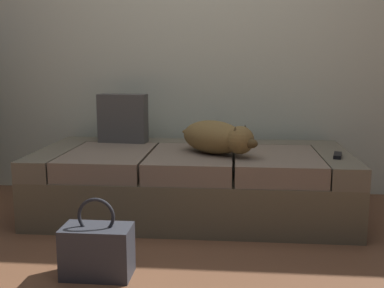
{
  "coord_description": "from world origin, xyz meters",
  "views": [
    {
      "loc": [
        0.26,
        -1.97,
        0.99
      ],
      "look_at": [
        0.0,
        0.95,
        0.47
      ],
      "focal_mm": 44.03,
      "sensor_mm": 36.0,
      "label": 1
    }
  ],
  "objects_px": {
    "tv_remote": "(338,155)",
    "throw_pillow": "(123,118)",
    "handbag": "(97,250)",
    "couch": "(193,182)",
    "dog_tan": "(218,137)"
  },
  "relations": [
    {
      "from": "tv_remote",
      "to": "throw_pillow",
      "type": "relative_size",
      "value": 0.44
    },
    {
      "from": "tv_remote",
      "to": "handbag",
      "type": "xyz_separation_m",
      "value": [
        -1.25,
        -0.81,
        -0.31
      ]
    },
    {
      "from": "tv_remote",
      "to": "handbag",
      "type": "distance_m",
      "value": 1.52
    },
    {
      "from": "couch",
      "to": "throw_pillow",
      "type": "bearing_deg",
      "value": 152.55
    },
    {
      "from": "throw_pillow",
      "to": "dog_tan",
      "type": "bearing_deg",
      "value": -28.86
    },
    {
      "from": "couch",
      "to": "tv_remote",
      "type": "relative_size",
      "value": 13.25
    },
    {
      "from": "dog_tan",
      "to": "throw_pillow",
      "type": "bearing_deg",
      "value": 151.14
    },
    {
      "from": "dog_tan",
      "to": "handbag",
      "type": "xyz_separation_m",
      "value": [
        -0.52,
        -0.85,
        -0.4
      ]
    },
    {
      "from": "tv_remote",
      "to": "couch",
      "type": "bearing_deg",
      "value": -175.19
    },
    {
      "from": "couch",
      "to": "tv_remote",
      "type": "xyz_separation_m",
      "value": [
        0.88,
        -0.14,
        0.22
      ]
    },
    {
      "from": "tv_remote",
      "to": "throw_pillow",
      "type": "bearing_deg",
      "value": 177.62
    },
    {
      "from": "couch",
      "to": "dog_tan",
      "type": "bearing_deg",
      "value": -33.1
    },
    {
      "from": "handbag",
      "to": "couch",
      "type": "bearing_deg",
      "value": 69.29
    },
    {
      "from": "throw_pillow",
      "to": "tv_remote",
      "type": "bearing_deg",
      "value": -16.39
    },
    {
      "from": "couch",
      "to": "handbag",
      "type": "height_order",
      "value": "couch"
    }
  ]
}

